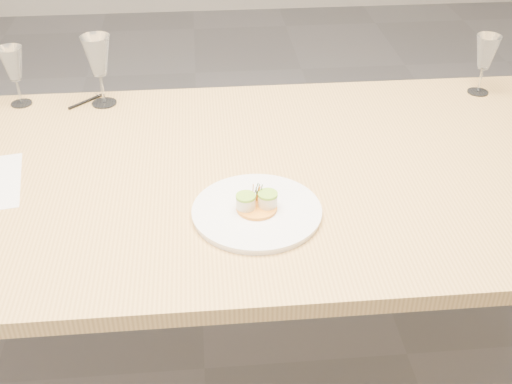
{
  "coord_description": "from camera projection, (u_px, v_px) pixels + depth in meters",
  "views": [
    {
      "loc": [
        0.04,
        -1.39,
        1.63
      ],
      "look_at": [
        0.15,
        -0.18,
        0.8
      ],
      "focal_mm": 45.0,
      "sensor_mm": 36.0,
      "label": 1
    }
  ],
  "objects": [
    {
      "name": "wine_glass_1",
      "position": [
        13.0,
        65.0,
        1.89
      ],
      "size": [
        0.07,
        0.07,
        0.18
      ],
      "color": "white",
      "rests_on": "dining_table"
    },
    {
      "name": "ballpoint_pen",
      "position": [
        86.0,
        101.0,
        1.96
      ],
      "size": [
        0.1,
        0.1,
        0.01
      ],
      "rotation": [
        0.0,
        0.0,
        0.78
      ],
      "color": "black",
      "rests_on": "dining_table"
    },
    {
      "name": "wine_glass_3",
      "position": [
        486.0,
        53.0,
        1.95
      ],
      "size": [
        0.07,
        0.07,
        0.19
      ],
      "color": "white",
      "rests_on": "dining_table"
    },
    {
      "name": "wine_glass_2",
      "position": [
        98.0,
        57.0,
        1.88
      ],
      "size": [
        0.09,
        0.09,
        0.21
      ],
      "color": "white",
      "rests_on": "dining_table"
    },
    {
      "name": "ground",
      "position": [
        204.0,
        368.0,
        2.06
      ],
      "size": [
        7.0,
        7.0,
        0.0
      ],
      "primitive_type": "plane",
      "color": "slate",
      "rests_on": "ground"
    },
    {
      "name": "dining_table",
      "position": [
        193.0,
        194.0,
        1.68
      ],
      "size": [
        2.4,
        1.0,
        0.75
      ],
      "color": "#DEAD60",
      "rests_on": "ground"
    },
    {
      "name": "dinner_plate",
      "position": [
        257.0,
        210.0,
        1.48
      ],
      "size": [
        0.3,
        0.3,
        0.08
      ],
      "rotation": [
        0.0,
        0.0,
        0.35
      ],
      "color": "white",
      "rests_on": "dining_table"
    }
  ]
}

